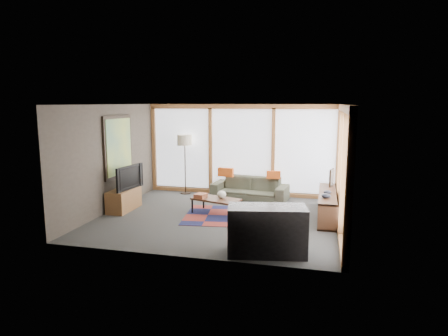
% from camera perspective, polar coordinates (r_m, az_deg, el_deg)
% --- Properties ---
extents(ground, '(5.50, 5.50, 0.00)m').
position_cam_1_polar(ground, '(9.38, -0.60, -7.03)').
color(ground, '#2C2C2A').
rests_on(ground, ground).
extents(room_envelope, '(5.52, 5.02, 2.62)m').
position_cam_1_polar(room_envelope, '(9.50, 3.13, 2.66)').
color(room_envelope, '#3A322A').
rests_on(room_envelope, ground).
extents(rug, '(2.92, 2.09, 0.01)m').
position_cam_1_polar(rug, '(9.45, 2.74, -6.88)').
color(rug, maroon).
rests_on(rug, ground).
extents(sofa, '(2.16, 1.05, 0.61)m').
position_cam_1_polar(sofa, '(11.05, 3.70, -2.90)').
color(sofa, '#37392B').
rests_on(sofa, ground).
extents(pillow_left, '(0.45, 0.19, 0.24)m').
position_cam_1_polar(pillow_left, '(11.09, 0.25, -0.60)').
color(pillow_left, '#B54815').
rests_on(pillow_left, sofa).
extents(pillow_right, '(0.40, 0.16, 0.21)m').
position_cam_1_polar(pillow_right, '(10.86, 7.09, -0.97)').
color(pillow_right, '#B54815').
rests_on(pillow_right, sofa).
extents(floor_lamp, '(0.43, 0.43, 1.73)m').
position_cam_1_polar(floor_lamp, '(11.66, -5.58, 0.51)').
color(floor_lamp, black).
rests_on(floor_lamp, ground).
extents(coffee_table, '(1.24, 0.87, 0.38)m').
position_cam_1_polar(coffee_table, '(9.61, -1.15, -5.46)').
color(coffee_table, '#332010').
rests_on(coffee_table, ground).
extents(book_stack, '(0.29, 0.34, 0.10)m').
position_cam_1_polar(book_stack, '(9.65, -3.36, -3.96)').
color(book_stack, brown).
rests_on(book_stack, coffee_table).
extents(vase, '(0.25, 0.25, 0.19)m').
position_cam_1_polar(vase, '(9.54, -0.35, -3.82)').
color(vase, beige).
rests_on(vase, coffee_table).
extents(bookshelf, '(0.42, 2.31, 0.58)m').
position_cam_1_polar(bookshelf, '(9.65, 14.57, -5.09)').
color(bookshelf, '#332010').
rests_on(bookshelf, ground).
extents(bowl_a, '(0.24, 0.24, 0.10)m').
position_cam_1_polar(bowl_a, '(9.03, 14.37, -3.86)').
color(bowl_a, black).
rests_on(bowl_a, bookshelf).
extents(bowl_b, '(0.21, 0.21, 0.09)m').
position_cam_1_polar(bowl_b, '(9.43, 14.54, -3.36)').
color(bowl_b, black).
rests_on(bowl_b, bookshelf).
extents(shelf_picture, '(0.12, 0.33, 0.44)m').
position_cam_1_polar(shelf_picture, '(10.28, 15.11, -1.34)').
color(shelf_picture, black).
rests_on(shelf_picture, bookshelf).
extents(tv_console, '(0.44, 1.07, 0.53)m').
position_cam_1_polar(tv_console, '(10.23, -14.09, -4.38)').
color(tv_console, brown).
rests_on(tv_console, ground).
extents(television, '(0.29, 1.04, 0.59)m').
position_cam_1_polar(television, '(10.10, -13.76, -1.27)').
color(television, black).
rests_on(television, tv_console).
extents(bar_counter, '(1.45, 0.88, 0.86)m').
position_cam_1_polar(bar_counter, '(7.11, 6.16, -8.86)').
color(bar_counter, black).
rests_on(bar_counter, ground).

